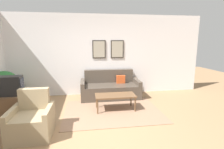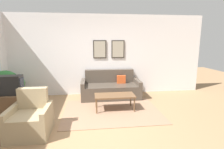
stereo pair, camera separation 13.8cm
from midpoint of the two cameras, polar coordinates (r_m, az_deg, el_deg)
The scene contains 11 objects.
ground_plane at distance 3.83m, azimuth -6.58°, elevation -17.68°, with size 16.00×16.00×0.00m, color #997551.
area_rug at distance 4.72m, azimuth 0.79°, elevation -11.80°, with size 2.49×1.86×0.01m.
wall_back at distance 5.98m, azimuth -7.04°, elevation 6.28°, with size 8.00×0.09×2.70m.
couch at distance 5.75m, azimuth 0.19°, elevation -4.49°, with size 1.88×0.90×0.87m.
coffee_table at distance 4.68m, azimuth 1.73°, elevation -7.09°, with size 1.06×0.50×0.42m.
tv_stand at distance 4.75m, azimuth -29.39°, elevation -9.21°, with size 0.83×0.50×0.61m.
tv at distance 4.61m, azimuth -29.97°, elevation -3.04°, with size 0.60×0.28×0.44m.
armchair at distance 3.88m, azimuth -24.14°, elevation -13.35°, with size 0.76×0.76×0.88m.
potted_plant_tall at distance 5.12m, azimuth -30.79°, elevation -3.21°, with size 0.70×0.70×1.10m.
potted_plant_by_window at distance 5.98m, azimuth -28.45°, elevation -2.98°, with size 0.54×0.54×0.84m.
potted_plant_small at distance 5.59m, azimuth -30.82°, elevation -3.81°, with size 0.59×0.59×0.88m.
Camera 2 is at (0.07, -3.37, 1.83)m, focal length 28.00 mm.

